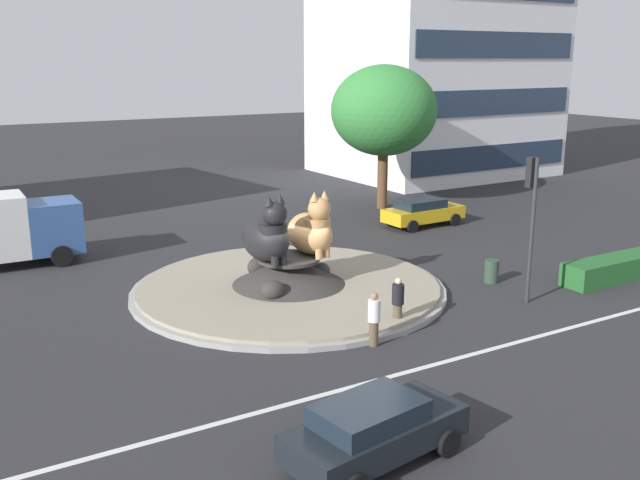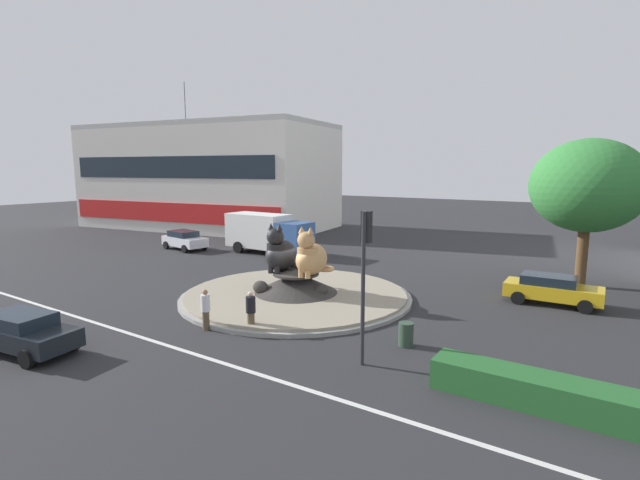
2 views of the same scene
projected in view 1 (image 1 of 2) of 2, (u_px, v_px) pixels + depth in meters
ground_plane at (289, 291)px, 26.74m from camera, size 160.00×160.00×0.00m
lane_centreline at (421, 368)px, 20.10m from camera, size 112.00×0.20×0.01m
roundabout_island at (289, 282)px, 26.65m from camera, size 11.74×11.74×1.33m
cat_statue_black at (267, 237)px, 25.63m from camera, size 1.76×2.63×2.54m
cat_statue_calico at (312, 231)px, 26.61m from camera, size 1.64×2.58×2.49m
traffic_light_mast at (531, 203)px, 24.73m from camera, size 0.34×0.46×5.21m
clipped_hedge_strip at (627, 266)px, 28.43m from camera, size 6.45×1.20×0.90m
broadleaf_tree_behind_island at (384, 111)px, 40.21m from camera, size 6.02×6.02×8.20m
pedestrian_black_shirt at (398, 301)px, 23.06m from camera, size 0.40×0.40×1.65m
pedestrian_white_shirt at (374, 318)px, 21.46m from camera, size 0.38×0.38×1.71m
sedan_on_far_lane at (423, 212)px, 36.99m from camera, size 4.41×2.04×1.43m
parked_car_right at (374, 429)px, 15.26m from camera, size 4.36×2.41×1.45m
litter_bin at (491, 271)px, 27.71m from camera, size 0.56×0.56×0.90m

